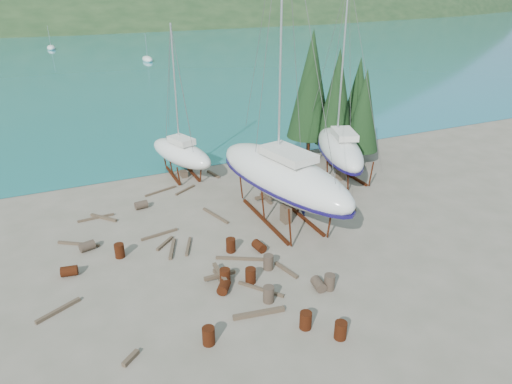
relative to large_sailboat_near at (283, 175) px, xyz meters
name	(u,v)px	position (x,y,z in m)	size (l,w,h in m)	color
ground	(269,250)	(-2.64, -3.40, -3.24)	(600.00, 600.00, 0.00)	#625E4E
bay_water	(51,11)	(-2.64, 311.60, -3.24)	(700.00, 700.00, 0.00)	#18727A
far_hill	(51,11)	(-2.64, 316.60, -3.24)	(800.00, 360.00, 110.00)	#1F381C
far_house_center	(8,19)	(-22.64, 186.60, -0.32)	(6.60, 5.60, 5.60)	beige
far_house_right	(138,16)	(27.36, 186.60, -0.32)	(6.60, 5.60, 5.60)	beige
cypress_near_right	(337,97)	(9.86, 8.60, 2.55)	(3.60, 3.60, 10.00)	black
cypress_mid_right	(364,110)	(11.36, 6.60, 1.68)	(3.06, 3.06, 8.50)	black
cypress_back_left	(311,85)	(8.36, 10.60, 3.42)	(4.14, 4.14, 11.50)	black
cypress_far_right	(358,98)	(12.86, 9.60, 1.97)	(3.24, 3.24, 9.00)	black
moored_boat_mid	(147,59)	(7.36, 76.60, -2.85)	(2.00, 5.00, 6.05)	silver
moored_boat_far	(51,48)	(-10.64, 106.60, -2.85)	(2.00, 5.00, 6.05)	silver
large_sailboat_near	(283,175)	(0.00, 0.00, 0.00)	(6.17, 13.28, 20.15)	silver
large_sailboat_far	(340,148)	(7.81, 4.71, -0.68)	(6.06, 10.26, 15.63)	silver
small_sailboat_shore	(181,153)	(-4.04, 10.58, -1.22)	(4.71, 8.03, 12.25)	silver
worker	(304,206)	(1.55, -0.43, -2.41)	(0.61, 0.40, 1.67)	#11134D
drum_0	(209,336)	(-8.64, -9.52, -2.80)	(0.58, 0.58, 0.88)	#52250E
drum_1	(318,284)	(-1.97, -8.06, -2.95)	(0.58, 0.58, 0.88)	#2D2823
drum_2	(69,271)	(-13.97, -1.23, -2.95)	(0.58, 0.58, 0.88)	#52250E
drum_3	(341,330)	(-3.04, -11.68, -2.80)	(0.58, 0.58, 0.88)	#52250E
drum_5	(329,282)	(-1.45, -8.31, -2.80)	(0.58, 0.58, 0.88)	#2D2823
drum_6	(259,246)	(-3.21, -3.21, -2.95)	(0.58, 0.58, 0.88)	#52250E
drum_7	(306,320)	(-4.15, -10.43, -2.80)	(0.58, 0.58, 0.88)	#52250E
drum_8	(120,251)	(-11.08, -0.45, -2.80)	(0.58, 0.58, 0.88)	#52250E
drum_9	(141,205)	(-8.57, 5.57, -2.95)	(0.58, 0.58, 0.88)	#2D2823
drum_10	(251,276)	(-5.03, -6.03, -2.80)	(0.58, 0.58, 0.88)	#52250E
drum_12	(224,287)	(-6.64, -6.18, -2.95)	(0.58, 0.58, 0.88)	#52250E
drum_13	(225,276)	(-6.31, -5.51, -2.80)	(0.58, 0.58, 0.88)	#52250E
drum_14	(231,245)	(-4.83, -2.62, -2.80)	(0.58, 0.58, 0.88)	#52250E
drum_15	(87,246)	(-12.77, 1.17, -2.95)	(0.58, 0.58, 0.88)	#2D2823
drum_16	(268,262)	(-3.57, -5.24, -2.80)	(0.58, 0.58, 0.88)	#2D2823
drum_17	(269,294)	(-4.86, -7.91, -2.80)	(0.58, 0.58, 0.88)	#2D2823
timber_0	(161,191)	(-6.60, 7.88, -3.17)	(0.14, 2.77, 0.14)	brown
timber_1	(343,208)	(4.65, -0.69, -3.14)	(0.19, 1.93, 0.19)	brown
timber_2	(104,218)	(-11.31, 5.03, -3.15)	(0.19, 2.21, 0.19)	brown
timber_3	(261,289)	(-4.83, -6.91, -3.17)	(0.15, 2.68, 0.15)	brown
timber_4	(165,243)	(-8.30, -0.15, -3.16)	(0.17, 1.69, 0.17)	brown
timber_5	(241,259)	(-4.64, -3.72, -3.16)	(0.16, 2.98, 0.16)	brown
timber_6	(213,174)	(-1.65, 9.44, -3.15)	(0.19, 1.77, 0.19)	brown
timber_7	(286,270)	(-2.76, -5.89, -3.15)	(0.17, 1.85, 0.17)	brown
timber_8	(172,249)	(-8.05, -0.98, -3.15)	(0.19, 2.26, 0.19)	brown
timber_9	(185,190)	(-4.78, 7.28, -3.17)	(0.15, 2.14, 0.15)	brown
timber_10	(215,216)	(-4.12, 2.12, -3.16)	(0.16, 2.87, 0.16)	brown
timber_11	(160,234)	(-8.33, 1.13, -3.16)	(0.15, 2.51, 0.15)	brown
timber_12	(188,246)	(-7.07, -1.10, -3.16)	(0.17, 2.05, 0.17)	brown
timber_13	(131,358)	(-12.06, -9.06, -3.13)	(0.22, 0.94, 0.22)	brown
timber_14	(58,310)	(-14.73, -4.33, -3.15)	(0.18, 2.36, 0.18)	brown
timber_15	(96,218)	(-11.79, 5.27, -3.17)	(0.15, 2.45, 0.15)	brown
timber_16	(259,313)	(-5.76, -8.68, -3.13)	(0.23, 2.62, 0.23)	brown
timber_17	(79,244)	(-13.21, 2.04, -3.16)	(0.16, 2.75, 0.16)	brown
timber_pile_fore	(220,275)	(-6.48, -5.12, -2.94)	(1.80, 1.80, 0.60)	brown
timber_pile_aft	(266,196)	(0.30, 3.11, -2.94)	(1.80, 1.80, 0.60)	brown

